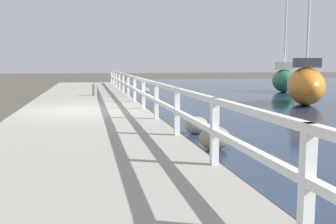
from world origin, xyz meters
name	(u,v)px	position (x,y,z in m)	size (l,w,h in m)	color
ground_plane	(84,120)	(0.00, 0.00, 0.00)	(120.00, 120.00, 0.00)	#4C473D
dock_walkway	(84,115)	(0.00, 0.00, 0.15)	(3.84, 36.00, 0.30)	#9E998E
railing	(143,88)	(1.82, 0.00, 0.93)	(0.10, 32.50, 0.93)	white
boulder_upstream	(215,138)	(2.57, -4.71, 0.23)	(0.62, 0.56, 0.47)	slate
boulder_near_dock	(145,90)	(3.34, 10.13, 0.17)	(0.46, 0.41, 0.34)	gray
boulder_far_strip	(196,125)	(2.68, -2.95, 0.21)	(0.57, 0.51, 0.42)	gray
mooring_bollard	(94,90)	(0.42, 5.32, 0.57)	(0.20, 0.20, 0.53)	gray
sailboat_green	(284,79)	(11.68, 9.72, 0.75)	(2.30, 3.33, 5.47)	#236B42
sailboat_orange	(306,85)	(8.95, 2.72, 0.83)	(2.94, 4.09, 6.59)	orange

